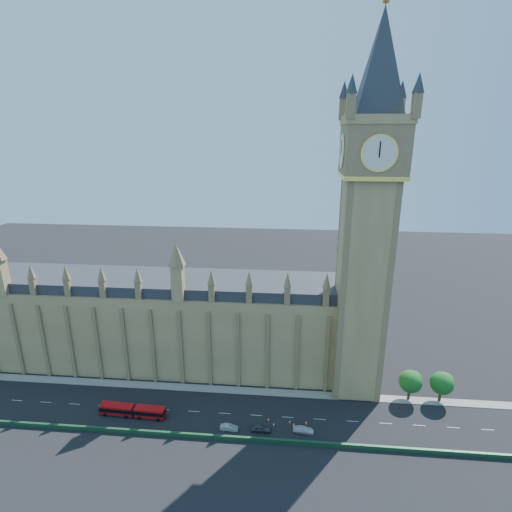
# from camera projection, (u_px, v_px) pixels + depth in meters

# --- Properties ---
(ground) EXTENTS (400.00, 400.00, 0.00)m
(ground) POSITION_uv_depth(u_px,v_px,m) (209.00, 412.00, 101.72)
(ground) COLOR black
(ground) RESTS_ON ground
(palace_westminster) EXTENTS (120.00, 20.00, 28.00)m
(palace_westminster) POSITION_uv_depth(u_px,v_px,m) (141.00, 320.00, 120.58)
(palace_westminster) COLOR #997E4A
(palace_westminster) RESTS_ON ground
(elizabeth_tower) EXTENTS (20.59, 20.59, 105.00)m
(elizabeth_tower) POSITION_uv_depth(u_px,v_px,m) (370.00, 192.00, 95.27)
(elizabeth_tower) COLOR #997E4A
(elizabeth_tower) RESTS_ON ground
(bridge_parapet) EXTENTS (160.00, 0.60, 1.20)m
(bridge_parapet) POSITION_uv_depth(u_px,v_px,m) (201.00, 436.00, 92.99)
(bridge_parapet) COLOR #1E4C2D
(bridge_parapet) RESTS_ON ground
(kerb_north) EXTENTS (160.00, 3.00, 0.16)m
(kerb_north) POSITION_uv_depth(u_px,v_px,m) (216.00, 389.00, 110.71)
(kerb_north) COLOR gray
(kerb_north) RESTS_ON ground
(tree_east_near) EXTENTS (6.00, 6.00, 8.50)m
(tree_east_near) POSITION_uv_depth(u_px,v_px,m) (411.00, 381.00, 105.08)
(tree_east_near) COLOR #382619
(tree_east_near) RESTS_ON ground
(tree_east_far) EXTENTS (6.00, 6.00, 8.50)m
(tree_east_far) POSITION_uv_depth(u_px,v_px,m) (443.00, 383.00, 104.39)
(tree_east_far) COLOR #382619
(tree_east_far) RESTS_ON ground
(red_bus) EXTENTS (16.79, 3.23, 2.84)m
(red_bus) POSITION_uv_depth(u_px,v_px,m) (133.00, 411.00, 100.11)
(red_bus) COLOR red
(red_bus) RESTS_ON ground
(car_grey) EXTENTS (4.84, 1.98, 1.65)m
(car_grey) POSITION_uv_depth(u_px,v_px,m) (261.00, 428.00, 95.20)
(car_grey) COLOR #42444A
(car_grey) RESTS_ON ground
(car_silver) EXTENTS (4.38, 1.66, 1.43)m
(car_silver) POSITION_uv_depth(u_px,v_px,m) (229.00, 427.00, 95.55)
(car_silver) COLOR #9D9FA4
(car_silver) RESTS_ON ground
(car_white) EXTENTS (5.18, 2.47, 1.46)m
(car_white) POSITION_uv_depth(u_px,v_px,m) (303.00, 430.00, 94.84)
(car_white) COLOR silver
(car_white) RESTS_ON ground
(cone_a) EXTENTS (0.64, 0.64, 0.78)m
(cone_a) POSITION_uv_depth(u_px,v_px,m) (268.00, 420.00, 98.51)
(cone_a) COLOR black
(cone_a) RESTS_ON ground
(cone_b) EXTENTS (0.52, 0.52, 0.70)m
(cone_b) POSITION_uv_depth(u_px,v_px,m) (274.00, 425.00, 96.99)
(cone_b) COLOR black
(cone_b) RESTS_ON ground
(cone_c) EXTENTS (0.53, 0.53, 0.73)m
(cone_c) POSITION_uv_depth(u_px,v_px,m) (306.00, 423.00, 97.58)
(cone_c) COLOR black
(cone_c) RESTS_ON ground
(cone_d) EXTENTS (0.56, 0.56, 0.68)m
(cone_d) POSITION_uv_depth(u_px,v_px,m) (290.00, 422.00, 97.90)
(cone_d) COLOR black
(cone_d) RESTS_ON ground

